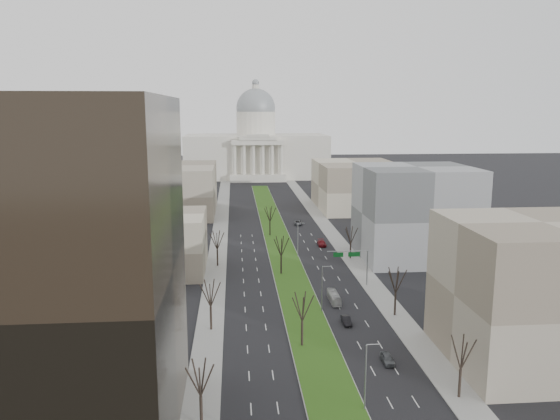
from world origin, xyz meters
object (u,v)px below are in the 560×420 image
car_black (346,320)px  car_grey_far (298,223)px  car_grey_near (387,359)px  box_van (334,297)px  car_red (322,243)px

car_black → car_grey_far: size_ratio=0.79×
car_grey_near → car_grey_far: size_ratio=0.80×
car_grey_near → box_van: size_ratio=0.57×
car_grey_near → car_black: (-3.15, 15.81, -0.03)m
car_black → car_grey_far: bearing=89.6°
car_black → box_van: (-0.18, 11.54, 0.34)m
car_grey_near → car_grey_far: 102.30m
car_grey_near → car_black: car_grey_near is taller
car_red → box_van: bearing=-94.2°
car_grey_far → box_van: size_ratio=0.72×
car_red → car_grey_far: car_red is taller
car_black → car_red: 57.63m
car_grey_far → box_van: (-1.51, -74.94, 0.29)m
car_grey_near → car_red: size_ratio=0.78×
car_black → box_van: box_van is taller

